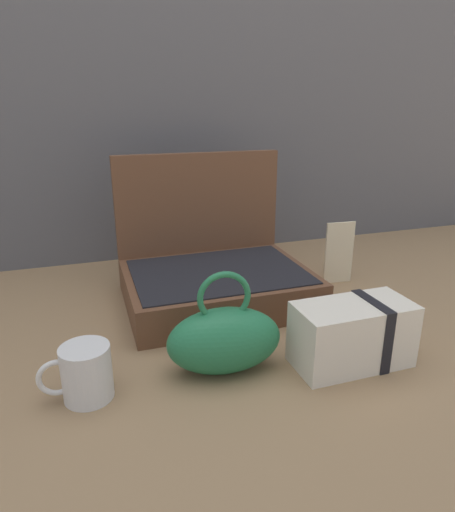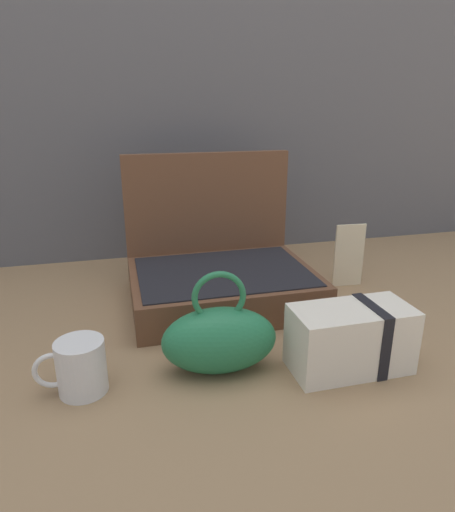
{
  "view_description": "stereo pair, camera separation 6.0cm",
  "coord_description": "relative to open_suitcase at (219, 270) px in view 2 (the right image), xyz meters",
  "views": [
    {
      "loc": [
        -0.23,
        -0.81,
        0.47
      ],
      "look_at": [
        0.03,
        -0.02,
        0.18
      ],
      "focal_mm": 31.38,
      "sensor_mm": 36.0,
      "label": 1
    },
    {
      "loc": [
        -0.18,
        -0.83,
        0.47
      ],
      "look_at": [
        0.03,
        -0.02,
        0.18
      ],
      "focal_mm": 31.38,
      "sensor_mm": 36.0,
      "label": 2
    }
  ],
  "objects": [
    {
      "name": "open_suitcase",
      "position": [
        0.0,
        0.0,
        0.0
      ],
      "size": [
        0.44,
        0.35,
        0.35
      ],
      "color": "brown",
      "rests_on": "ground_plane"
    },
    {
      "name": "teal_pouch_handbag",
      "position": [
        -0.07,
        -0.32,
        -0.01
      ],
      "size": [
        0.22,
        0.12,
        0.2
      ],
      "color": "#237247",
      "rests_on": "ground_plane"
    },
    {
      "name": "cream_toiletry_bag",
      "position": [
        0.16,
        -0.37,
        -0.01
      ],
      "size": [
        0.22,
        0.11,
        0.12
      ],
      "color": "silver",
      "rests_on": "ground_plane"
    },
    {
      "name": "ground_plane",
      "position": [
        -0.06,
        -0.18,
        -0.07
      ],
      "size": [
        6.0,
        6.0,
        0.0
      ],
      "primitive_type": "plane",
      "color": "#8C6D4C"
    },
    {
      "name": "back_wall",
      "position": [
        -0.06,
        0.4,
        0.63
      ],
      "size": [
        3.2,
        0.06,
        1.4
      ],
      "primitive_type": "cube",
      "color": "#56565B",
      "rests_on": "ground_plane"
    },
    {
      "name": "info_card_left",
      "position": [
        0.35,
        -0.01,
        0.01
      ],
      "size": [
        0.08,
        0.01,
        0.17
      ],
      "primitive_type": "cube",
      "rotation": [
        0.0,
        0.0,
        -0.08
      ],
      "color": "beige",
      "rests_on": "ground_plane"
    },
    {
      "name": "coffee_mug",
      "position": [
        -0.32,
        -0.32,
        -0.03
      ],
      "size": [
        0.12,
        0.08,
        0.09
      ],
      "color": "silver",
      "rests_on": "ground_plane"
    }
  ]
}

